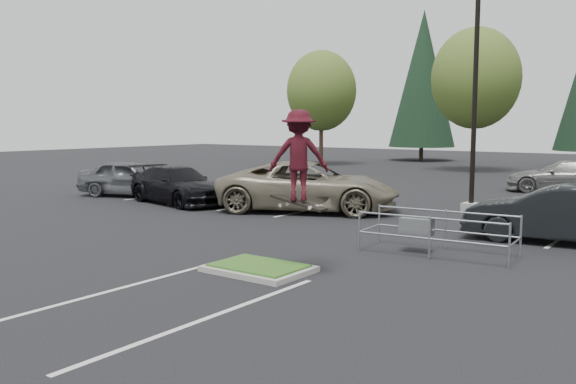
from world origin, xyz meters
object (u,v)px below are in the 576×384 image
Objects in this scene: decid_a at (322,93)px; car_l_black at (177,185)px; car_far_silver at (567,176)px; car_l_tan at (305,186)px; light_pole at (475,88)px; conif_a at (423,79)px; cart_corral at (422,227)px; skateboarder at (299,156)px; decid_b at (476,82)px; car_l_grey at (130,178)px; car_r_charc at (556,214)px.

car_l_black is (8.01, -23.03, -4.82)m from decid_a.
car_far_silver reaches higher than car_l_black.
car_l_black is 18.14m from car_far_silver.
car_l_tan is 13.92m from car_far_silver.
light_pole is 31.63m from conif_a.
decid_a is at bearing 31.03° from car_l_black.
cart_corral is 1.80× the size of skateboarder.
decid_b is 24.79m from car_l_grey.
car_l_grey reaches higher than cart_corral.
light_pole is 7.17m from car_r_charc.
car_l_grey is 0.99× the size of car_r_charc.
cart_corral is at bearing -78.89° from light_pole.
cart_corral is (8.09, -26.57, -5.38)m from decid_b.
car_far_silver is at bearing 79.83° from light_pole.
cart_corral is at bearing -52.38° from decid_a.
decid_b is 12.43m from conif_a.
light_pole is 12.24m from car_l_black.
decid_a is 1.68× the size of car_far_silver.
cart_corral is 0.80× the size of car_r_charc.
light_pole reaches higher than car_r_charc.
car_l_tan is at bearing -104.16° from car_l_grey.
decid_b is 1.82× the size of car_far_silver.
light_pole is 11.83m from skateboarder.
conif_a reaches higher than car_l_black.
light_pole is 15.18m from car_l_grey.
car_l_black is 14.51m from car_r_charc.
car_far_silver is (15.54, 13.08, -0.04)m from car_l_grey.
car_l_tan reaches higher than car_l_grey.
car_l_black is (-10.83, 6.66, -1.82)m from skateboarder.
decid_b is (12.00, 0.50, 0.46)m from decid_a.
conif_a is at bearing 130.17° from decid_b.
cart_corral is (1.58, -8.04, -3.89)m from light_pole.
decid_a is 33.28m from cart_corral.
car_r_charc is at bearing -76.60° from car_l_black.
decid_b is 24.45m from car_l_black.
car_l_grey is (0.50, -32.51, -6.28)m from conif_a.
car_r_charc reaches higher than cart_corral.
decid_b is at bearing -37.18° from car_l_grey.
decid_a reaches higher than car_l_tan.
car_l_tan is (9.50, -31.72, -6.17)m from conif_a.
decid_b is at bearing 2.23° from car_l_black.
car_l_grey is at bearing -60.65° from skateboarder.
decid_a is 12.02m from decid_b.
light_pole reaches higher than car_l_tan.
car_l_grey reaches higher than car_l_black.
cart_corral is 0.74× the size of car_l_black.
skateboarder is 12.84m from car_l_black.
car_r_charc is at bearing -119.96° from car_l_tan.
light_pole is 1.51× the size of car_l_tan.
decid_b is 1.85× the size of car_l_black.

